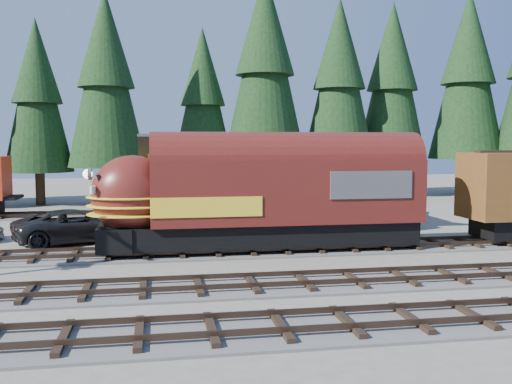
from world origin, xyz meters
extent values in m
plane|color=#6B665B|center=(0.00, 0.00, 0.00)|extent=(120.00, 120.00, 0.00)
cube|color=#4C4947|center=(10.00, 4.00, 0.04)|extent=(68.00, 3.20, 0.08)
cube|color=#38281E|center=(10.00, 3.28, 0.25)|extent=(68.00, 0.08, 0.16)
cube|color=#38281E|center=(10.00, 4.72, 0.25)|extent=(68.00, 0.08, 0.16)
cube|color=#4C4947|center=(-10.00, 18.00, 0.04)|extent=(32.00, 3.20, 0.08)
cube|color=#38281E|center=(-10.00, 17.28, 0.25)|extent=(32.00, 0.08, 0.16)
cube|color=#38281E|center=(-10.00, 18.72, 0.25)|extent=(32.00, 0.08, 0.16)
cube|color=gold|center=(0.00, 10.50, 1.70)|extent=(12.00, 6.00, 3.40)
cube|color=yellow|center=(0.00, 10.50, 4.12)|extent=(11.88, 3.30, 1.44)
cube|color=white|center=(-6.04, 9.50, 2.20)|extent=(0.06, 2.40, 0.60)
cone|color=black|center=(-14.42, 25.65, 8.48)|extent=(5.17, 5.17, 11.78)
cone|color=black|center=(-9.19, 24.61, 9.75)|extent=(5.95, 5.95, 13.55)
cone|color=black|center=(-1.53, 28.41, 8.63)|extent=(5.27, 5.27, 11.99)
cone|color=black|center=(3.64, 27.36, 11.38)|extent=(6.94, 6.94, 15.82)
cone|color=black|center=(10.12, 27.14, 10.21)|extent=(6.23, 6.23, 14.20)
cone|color=black|center=(15.50, 28.37, 10.28)|extent=(6.28, 6.28, 14.29)
cone|color=black|center=(22.66, 28.01, 11.01)|extent=(6.72, 6.72, 15.31)
cube|color=black|center=(-0.55, 4.00, 0.84)|extent=(13.11, 2.35, 1.01)
cube|color=#571913|center=(0.19, 4.00, 2.72)|extent=(11.96, 2.76, 2.76)
ellipsoid|color=#571913|center=(-6.53, 4.00, 2.63)|extent=(3.50, 2.70, 3.40)
cube|color=#38383A|center=(3.59, 4.00, 3.04)|extent=(3.68, 2.82, 1.20)
sphere|color=white|center=(-8.35, 4.00, 3.55)|extent=(0.40, 0.40, 0.40)
imported|color=black|center=(-9.38, 7.91, 0.82)|extent=(6.46, 4.74, 1.63)
camera|label=1|loc=(-5.51, -20.59, 4.87)|focal=40.00mm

